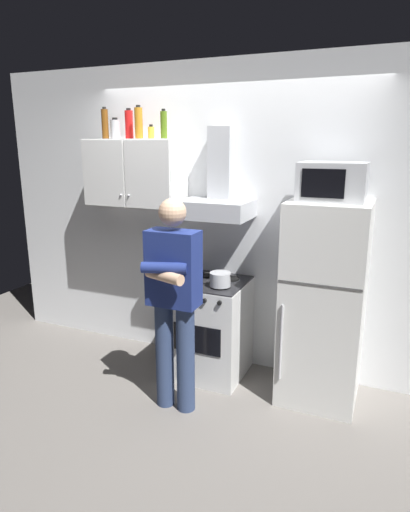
{
  "coord_description": "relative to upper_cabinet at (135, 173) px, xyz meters",
  "views": [
    {
      "loc": [
        1.34,
        -3.11,
        2.02
      ],
      "look_at": [
        0.0,
        0.0,
        1.15
      ],
      "focal_mm": 31.15,
      "sensor_mm": 36.0,
      "label": 1
    }
  ],
  "objects": [
    {
      "name": "microwave",
      "position": [
        1.75,
        -0.11,
        -0.01
      ],
      "size": [
        0.48,
        0.37,
        0.28
      ],
      "color": "#B7BABF",
      "rests_on": "refrigerator"
    },
    {
      "name": "upper_cabinet",
      "position": [
        0.0,
        0.0,
        0.0
      ],
      "size": [
        0.9,
        0.37,
        0.6
      ],
      "color": "silver"
    },
    {
      "name": "bottle_liquor_amber",
      "position": [
        0.07,
        -0.03,
        0.43
      ],
      "size": [
        0.07,
        0.07,
        0.28
      ],
      "color": "#B7721E",
      "rests_on": "upper_cabinet"
    },
    {
      "name": "person_standing",
      "position": [
        0.75,
        -0.73,
        -0.85
      ],
      "size": [
        0.38,
        0.33,
        1.64
      ],
      "color": "navy",
      "rests_on": "ground_plane"
    },
    {
      "name": "range_hood",
      "position": [
        0.8,
        0.0,
        -0.15
      ],
      "size": [
        0.6,
        0.44,
        0.75
      ],
      "color": "#B7BABF"
    },
    {
      "name": "cooking_pot",
      "position": [
        0.93,
        -0.24,
        -0.82
      ],
      "size": [
        0.27,
        0.17,
        0.11
      ],
      "color": "#B7BABF",
      "rests_on": "stove_oven"
    },
    {
      "name": "bottle_olive_oil",
      "position": [
        0.3,
        0.01,
        0.42
      ],
      "size": [
        0.06,
        0.06,
        0.24
      ],
      "color": "#4C6B19",
      "rests_on": "upper_cabinet"
    },
    {
      "name": "back_wall_tiled",
      "position": [
        0.85,
        0.23,
        -0.4
      ],
      "size": [
        4.8,
        0.1,
        2.7
      ],
      "primitive_type": "cube",
      "color": "white",
      "rests_on": "ground_plane"
    },
    {
      "name": "refrigerator",
      "position": [
        1.75,
        -0.12,
        -0.95
      ],
      "size": [
        0.6,
        0.62,
        1.6
      ],
      "color": "white",
      "rests_on": "ground_plane"
    },
    {
      "name": "stove_oven",
      "position": [
        0.8,
        -0.13,
        -1.32
      ],
      "size": [
        0.6,
        0.62,
        0.87
      ],
      "color": "silver",
      "rests_on": "ground_plane"
    },
    {
      "name": "ground_plane",
      "position": [
        0.85,
        -0.37,
        -1.75
      ],
      "size": [
        7.0,
        7.0,
        0.0
      ],
      "primitive_type": "plane",
      "color": "slate"
    },
    {
      "name": "bottle_canister_steel",
      "position": [
        -0.21,
        0.03,
        0.39
      ],
      "size": [
        0.09,
        0.09,
        0.18
      ],
      "color": "#B2B5BA",
      "rests_on": "upper_cabinet"
    },
    {
      "name": "bottle_beer_brown",
      "position": [
        -0.3,
        0.01,
        0.43
      ],
      "size": [
        0.06,
        0.06,
        0.28
      ],
      "color": "brown",
      "rests_on": "upper_cabinet"
    },
    {
      "name": "bottle_spice_jar",
      "position": [
        0.16,
        0.04,
        0.35
      ],
      "size": [
        0.06,
        0.06,
        0.12
      ],
      "color": "gold",
      "rests_on": "upper_cabinet"
    },
    {
      "name": "bottle_soda_red",
      "position": [
        -0.07,
        0.04,
        0.42
      ],
      "size": [
        0.07,
        0.07,
        0.26
      ],
      "color": "red",
      "rests_on": "upper_cabinet"
    }
  ]
}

